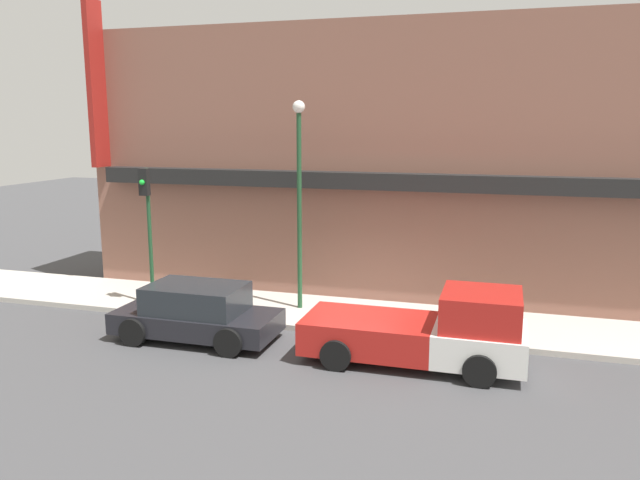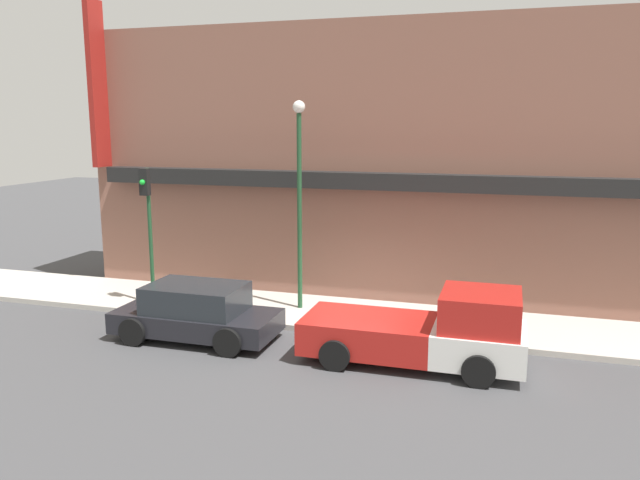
{
  "view_description": "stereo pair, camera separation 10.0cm",
  "coord_description": "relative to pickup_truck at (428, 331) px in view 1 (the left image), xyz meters",
  "views": [
    {
      "loc": [
        3.84,
        -15.56,
        5.66
      ],
      "look_at": [
        -1.18,
        1.25,
        2.36
      ],
      "focal_mm": 35.0,
      "sensor_mm": 36.0,
      "label": 1
    },
    {
      "loc": [
        3.93,
        -15.53,
        5.66
      ],
      "look_at": [
        -1.18,
        1.25,
        2.36
      ],
      "focal_mm": 35.0,
      "sensor_mm": 36.0,
      "label": 2
    }
  ],
  "objects": [
    {
      "name": "ground_plane",
      "position": [
        -2.27,
        1.34,
        -0.82
      ],
      "size": [
        80.0,
        80.0,
        0.0
      ],
      "primitive_type": "plane",
      "color": "#424244"
    },
    {
      "name": "sidewalk",
      "position": [
        -2.27,
        2.91,
        -0.74
      ],
      "size": [
        36.0,
        3.14,
        0.16
      ],
      "color": "#B7B2A8",
      "rests_on": "ground"
    },
    {
      "name": "building",
      "position": [
        -2.28,
        5.96,
        3.54
      ],
      "size": [
        19.8,
        3.8,
        9.63
      ],
      "color": "brown",
      "rests_on": "ground"
    },
    {
      "name": "pickup_truck",
      "position": [
        0.0,
        0.0,
        0.0
      ],
      "size": [
        5.21,
        2.22,
        1.87
      ],
      "rotation": [
        0.0,
        0.0,
        -0.01
      ],
      "color": "white",
      "rests_on": "ground"
    },
    {
      "name": "parked_car",
      "position": [
        -6.07,
        0.0,
        -0.09
      ],
      "size": [
        4.32,
        2.09,
        1.49
      ],
      "rotation": [
        0.0,
        0.0,
        0.04
      ],
      "color": "black",
      "rests_on": "ground"
    },
    {
      "name": "fire_hydrant",
      "position": [
        -6.77,
        2.13,
        -0.31
      ],
      "size": [
        0.18,
        0.18,
        0.71
      ],
      "color": "#196633",
      "rests_on": "sidewalk"
    },
    {
      "name": "street_lamp",
      "position": [
        -4.21,
        3.02,
        3.12
      ],
      "size": [
        0.36,
        0.36,
        6.14
      ],
      "color": "#1E4728",
      "rests_on": "sidewalk"
    },
    {
      "name": "traffic_light",
      "position": [
        -8.66,
        2.0,
        2.19
      ],
      "size": [
        0.28,
        0.42,
        4.19
      ],
      "color": "#1E4728",
      "rests_on": "sidewalk"
    }
  ]
}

